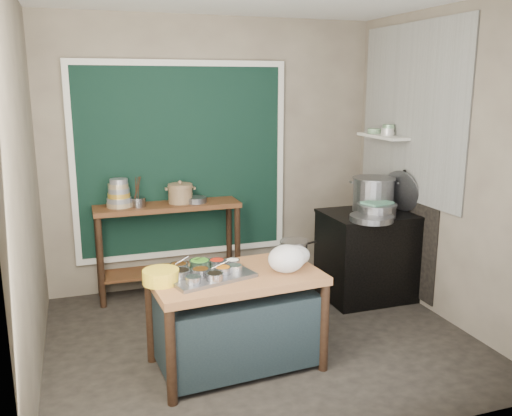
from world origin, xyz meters
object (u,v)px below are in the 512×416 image
object	(u,v)px
condiment_tray	(208,275)
steamer	(377,210)
ceramic_crock	(180,194)
stock_pot	(373,194)
back_counter	(169,249)
prep_table	(236,320)
stove_block	(369,256)
saucepan	(294,248)
yellow_basin	(161,276)
utensil_cup	(138,202)

from	to	relation	value
condiment_tray	steamer	bearing A→B (deg)	22.05
ceramic_crock	stock_pot	size ratio (longest dim) A/B	0.60
stock_pot	condiment_tray	bearing A→B (deg)	-153.25
steamer	stock_pot	bearing A→B (deg)	68.24
back_counter	condiment_tray	xyz separation A→B (m)	(0.01, -1.64, 0.29)
back_counter	stock_pot	world-z (taller)	stock_pot
condiment_tray	ceramic_crock	bearing A→B (deg)	85.66
condiment_tray	prep_table	bearing A→B (deg)	-1.49
steamer	stove_block	bearing A→B (deg)	77.86
stove_block	ceramic_crock	distance (m)	2.01
saucepan	condiment_tray	bearing A→B (deg)	177.71
stock_pot	steamer	bearing A→B (deg)	-111.76
saucepan	stock_pot	size ratio (longest dim) A/B	0.55
stove_block	yellow_basin	world-z (taller)	same
stock_pot	utensil_cup	bearing A→B (deg)	164.29
stove_block	condiment_tray	world-z (taller)	stove_block
prep_table	stock_pot	bearing A→B (deg)	25.40
prep_table	saucepan	distance (m)	0.77
utensil_cup	stock_pot	distance (m)	2.34
saucepan	utensil_cup	xyz separation A→B (m)	(-1.09, 1.37, 0.18)
saucepan	steamer	size ratio (longest dim) A/B	0.60
back_counter	stove_block	bearing A→B (deg)	-21.02
prep_table	stove_block	world-z (taller)	stove_block
condiment_tray	saucepan	xyz separation A→B (m)	(0.79, 0.25, 0.05)
condiment_tray	steamer	world-z (taller)	steamer
steamer	ceramic_crock	bearing A→B (deg)	152.52
yellow_basin	utensil_cup	xyz separation A→B (m)	(0.04, 1.64, 0.20)
prep_table	back_counter	size ratio (longest dim) A/B	0.86
condiment_tray	yellow_basin	size ratio (longest dim) A/B	2.33
stove_block	ceramic_crock	xyz separation A→B (m)	(-1.76, 0.73, 0.61)
prep_table	stock_pot	size ratio (longest dim) A/B	2.87
prep_table	ceramic_crock	world-z (taller)	ceramic_crock
prep_table	ceramic_crock	distance (m)	1.78
ceramic_crock	steamer	bearing A→B (deg)	-27.48
utensil_cup	ceramic_crock	distance (m)	0.43
prep_table	saucepan	size ratio (longest dim) A/B	5.26
back_counter	saucepan	xyz separation A→B (m)	(0.80, -1.40, 0.34)
yellow_basin	utensil_cup	bearing A→B (deg)	88.58
stock_pot	steamer	distance (m)	0.27
prep_table	yellow_basin	distance (m)	0.70
stove_block	utensil_cup	xyz separation A→B (m)	(-2.19, 0.70, 0.57)
ceramic_crock	prep_table	bearing A→B (deg)	-87.04
condiment_tray	yellow_basin	distance (m)	0.35
back_counter	yellow_basin	size ratio (longest dim) A/B	5.59
stove_block	condiment_tray	size ratio (longest dim) A/B	1.49
prep_table	yellow_basin	size ratio (longest dim) A/B	4.82
saucepan	utensil_cup	distance (m)	1.76
stock_pot	steamer	size ratio (longest dim) A/B	1.10
stock_pot	yellow_basin	bearing A→B (deg)	-156.26
steamer	prep_table	bearing A→B (deg)	-155.29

